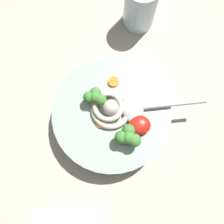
{
  "coord_description": "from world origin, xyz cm",
  "views": [
    {
      "loc": [
        0.1,
        14.19,
        50.74
      ],
      "look_at": [
        0.62,
        3.12,
        7.72
      ],
      "focal_mm": 34.67,
      "sensor_mm": 36.0,
      "label": 1
    }
  ],
  "objects": [
    {
      "name": "soup_bowl",
      "position": [
        0.62,
        3.12,
        5.25
      ],
      "size": [
        24.73,
        24.73,
        5.12
      ],
      "color": "#9EB2A3",
      "rests_on": "table_slab"
    },
    {
      "name": "soup_spoon",
      "position": [
        -5.03,
        2.24,
        8.52
      ],
      "size": [
        17.52,
        6.61,
        1.6
      ],
      "rotation": [
        0.0,
        0.0,
        3.3
      ],
      "color": "#B7B7BC",
      "rests_on": "soup_bowl"
    },
    {
      "name": "broccoli_floret_far",
      "position": [
        4.0,
        0.71,
        10.05
      ],
      "size": [
        4.7,
        4.05,
        3.72
      ],
      "color": "#7A9E60",
      "rests_on": "soup_bowl"
    },
    {
      "name": "table_slab",
      "position": [
        0.0,
        0.0,
        1.3
      ],
      "size": [
        112.48,
        112.48,
        2.6
      ],
      "primitive_type": "cube",
      "color": "#BCB29E",
      "rests_on": "ground"
    },
    {
      "name": "carrot_slice_extra_a",
      "position": [
        2.38,
        5.24,
        7.94
      ],
      "size": [
        2.83,
        2.83,
        0.45
      ],
      "primitive_type": "cylinder",
      "color": "orange",
      "rests_on": "soup_bowl"
    },
    {
      "name": "carrot_slice_right",
      "position": [
        0.52,
        -3.45,
        8.01
      ],
      "size": [
        2.23,
        2.23,
        0.58
      ],
      "primitive_type": "cylinder",
      "color": "orange",
      "rests_on": "soup_bowl"
    },
    {
      "name": "noodle_pile",
      "position": [
        0.9,
        2.66,
        8.86
      ],
      "size": [
        9.09,
        8.91,
        3.65
      ],
      "color": "beige",
      "rests_on": "soup_bowl"
    },
    {
      "name": "chili_sauce_dollop",
      "position": [
        -5.12,
        5.74,
        8.7
      ],
      "size": [
        4.34,
        3.9,
        1.95
      ],
      "primitive_type": "ellipsoid",
      "color": "red",
      "rests_on": "soup_bowl"
    },
    {
      "name": "drinking_glass",
      "position": [
        -4.87,
        -22.71,
        8.01
      ],
      "size": [
        7.8,
        7.8,
        10.81
      ],
      "primitive_type": "cylinder",
      "color": "silver",
      "rests_on": "table_slab"
    },
    {
      "name": "broccoli_floret_beside_noodles",
      "position": [
        -2.75,
        8.37,
        10.23
      ],
      "size": [
        5.06,
        4.35,
        4.0
      ],
      "color": "#7A9E60",
      "rests_on": "soup_bowl"
    }
  ]
}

